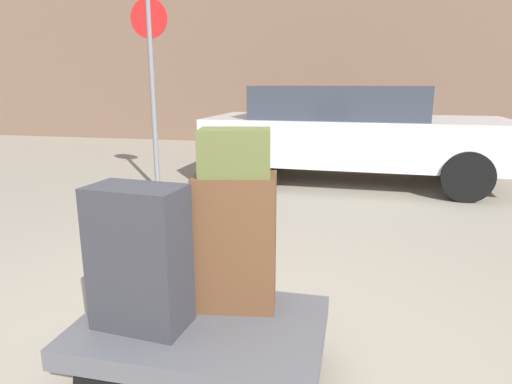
% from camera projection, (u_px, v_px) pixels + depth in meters
% --- Properties ---
extents(ground_plane, '(60.00, 60.00, 0.00)m').
position_uv_depth(ground_plane, '(203.00, 382.00, 2.20)').
color(ground_plane, gray).
extents(luggage_cart, '(1.17, 0.77, 0.34)m').
position_uv_depth(luggage_cart, '(201.00, 334.00, 2.14)').
color(luggage_cart, '#4C4C51').
rests_on(luggage_cart, ground_plane).
extents(suitcase_brown_center, '(0.43, 0.33, 0.68)m').
position_uv_depth(suitcase_brown_center, '(236.00, 241.00, 2.22)').
color(suitcase_brown_center, '#51331E').
rests_on(suitcase_brown_center, luggage_cart).
extents(suitcase_charcoal_front_left, '(0.45, 0.29, 0.67)m').
position_uv_depth(suitcase_charcoal_front_left, '(139.00, 258.00, 2.02)').
color(suitcase_charcoal_front_left, '#2D2D33').
rests_on(suitcase_charcoal_front_left, luggage_cart).
extents(duffel_bag_olive_topmost_pile, '(0.38, 0.30, 0.22)m').
position_uv_depth(duffel_bag_olive_topmost_pile, '(235.00, 152.00, 2.11)').
color(duffel_bag_olive_topmost_pile, '#4C5128').
rests_on(duffel_bag_olive_topmost_pile, suitcase_brown_center).
extents(parked_car, '(4.34, 2.00, 1.42)m').
position_uv_depth(parked_car, '(351.00, 131.00, 6.57)').
color(parked_car, silver).
rests_on(parked_car, ground_plane).
extents(bollard_kerb_near, '(0.20, 0.20, 0.61)m').
position_uv_depth(bollard_kerb_near, '(437.00, 152.00, 7.63)').
color(bollard_kerb_near, '#72665B').
rests_on(bollard_kerb_near, ground_plane).
extents(no_parking_sign, '(0.50, 0.07, 2.52)m').
position_uv_depth(no_parking_sign, '(152.00, 76.00, 5.84)').
color(no_parking_sign, slate).
rests_on(no_parking_sign, ground_plane).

